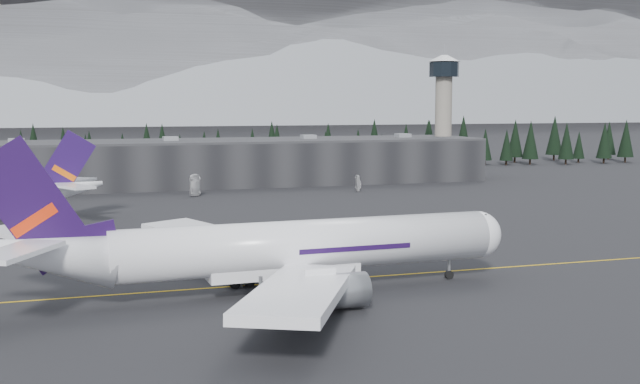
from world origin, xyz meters
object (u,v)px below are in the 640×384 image
object	(u,v)px
terminal	(207,162)
control_tower	(444,102)
jet_main	(261,249)
gse_vehicle_a	(195,193)
gse_vehicle_b	(358,189)

from	to	relation	value
terminal	control_tower	bearing A→B (deg)	2.29
jet_main	gse_vehicle_a	world-z (taller)	jet_main
jet_main	gse_vehicle_a	size ratio (longest dim) A/B	11.91
jet_main	gse_vehicle_a	distance (m)	104.86
gse_vehicle_a	gse_vehicle_b	bearing A→B (deg)	-16.03
terminal	control_tower	size ratio (longest dim) A/B	4.24
terminal	control_tower	world-z (taller)	control_tower
terminal	gse_vehicle_a	xyz separation A→B (m)	(-7.80, -27.78, -5.52)
terminal	gse_vehicle_a	world-z (taller)	terminal
terminal	jet_main	xyz separation A→B (m)	(-16.10, -132.20, -0.79)
control_tower	gse_vehicle_a	bearing A→B (deg)	-159.61
jet_main	gse_vehicle_a	xyz separation A→B (m)	(8.30, 104.43, -4.74)
control_tower	gse_vehicle_b	xyz separation A→B (m)	(-40.27, -32.41, -22.67)
terminal	gse_vehicle_a	distance (m)	29.38
gse_vehicle_a	gse_vehicle_b	xyz separation A→B (m)	(42.53, -1.64, -0.04)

